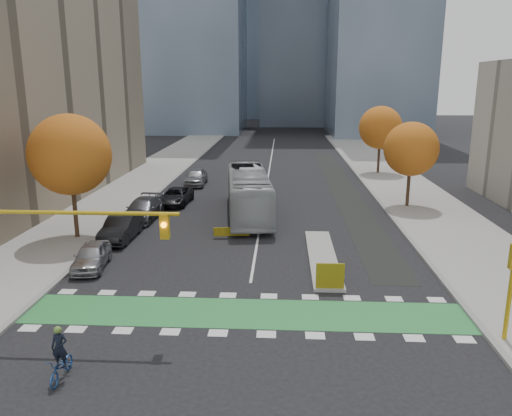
# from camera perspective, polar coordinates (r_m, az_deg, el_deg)

# --- Properties ---
(ground) EXTENTS (300.00, 300.00, 0.00)m
(ground) POSITION_cam_1_polar(r_m,az_deg,el_deg) (21.57, -1.51, -13.67)
(ground) COLOR black
(ground) RESTS_ON ground
(sidewalk_west) EXTENTS (7.00, 120.00, 0.15)m
(sidewalk_west) POSITION_cam_1_polar(r_m,az_deg,el_deg) (43.01, -17.54, -0.02)
(sidewalk_west) COLOR gray
(sidewalk_west) RESTS_ON ground
(sidewalk_east) EXTENTS (7.00, 120.00, 0.15)m
(sidewalk_east) POSITION_cam_1_polar(r_m,az_deg,el_deg) (42.01, 19.46, -0.49)
(sidewalk_east) COLOR gray
(sidewalk_east) RESTS_ON ground
(curb_west) EXTENTS (0.30, 120.00, 0.16)m
(curb_west) POSITION_cam_1_polar(r_m,az_deg,el_deg) (41.91, -13.06, -0.08)
(curb_west) COLOR gray
(curb_west) RESTS_ON ground
(curb_east) EXTENTS (0.30, 120.00, 0.16)m
(curb_east) POSITION_cam_1_polar(r_m,az_deg,el_deg) (41.15, 14.79, -0.44)
(curb_east) COLOR gray
(curb_east) RESTS_ON ground
(bike_crossing) EXTENTS (20.00, 3.00, 0.01)m
(bike_crossing) POSITION_cam_1_polar(r_m,az_deg,el_deg) (22.90, -1.21, -11.92)
(bike_crossing) COLOR #2A813B
(bike_crossing) RESTS_ON ground
(centre_line) EXTENTS (0.15, 70.00, 0.01)m
(centre_line) POSITION_cam_1_polar(r_m,az_deg,el_deg) (59.90, 1.52, 4.39)
(centre_line) COLOR silver
(centre_line) RESTS_ON ground
(bike_lane_paint) EXTENTS (2.50, 50.00, 0.01)m
(bike_lane_paint) POSITION_cam_1_polar(r_m,az_deg,el_deg) (50.40, 9.77, 2.35)
(bike_lane_paint) COLOR black
(bike_lane_paint) RESTS_ON ground
(median_island) EXTENTS (1.60, 10.00, 0.16)m
(median_island) POSITION_cam_1_polar(r_m,az_deg,el_deg) (29.84, 7.59, -5.57)
(median_island) COLOR gray
(median_island) RESTS_ON ground
(hazard_board) EXTENTS (1.40, 0.12, 1.30)m
(hazard_board) POSITION_cam_1_polar(r_m,az_deg,el_deg) (25.12, 8.47, -7.68)
(hazard_board) COLOR yellow
(hazard_board) RESTS_ON median_island
(tree_west) EXTENTS (5.20, 5.20, 8.22)m
(tree_west) POSITION_cam_1_polar(r_m,az_deg,el_deg) (34.16, -20.48, 5.73)
(tree_west) COLOR #332114
(tree_west) RESTS_ON ground
(tree_east_near) EXTENTS (4.40, 4.40, 7.08)m
(tree_east_near) POSITION_cam_1_polar(r_m,az_deg,el_deg) (42.65, 17.31, 6.44)
(tree_east_near) COLOR #332114
(tree_east_near) RESTS_ON ground
(tree_east_far) EXTENTS (4.80, 4.80, 7.65)m
(tree_east_far) POSITION_cam_1_polar(r_m,az_deg,el_deg) (58.27, 14.04, 8.90)
(tree_east_far) COLOR #332114
(tree_east_far) RESTS_ON ground
(traffic_signal_west) EXTENTS (8.53, 0.56, 5.20)m
(traffic_signal_west) POSITION_cam_1_polar(r_m,az_deg,el_deg) (21.66, -23.14, -3.19)
(traffic_signal_west) COLOR #BF9914
(traffic_signal_west) RESTS_ON ground
(traffic_signal_east) EXTENTS (0.35, 0.43, 4.10)m
(traffic_signal_east) POSITION_cam_1_polar(r_m,az_deg,el_deg) (21.82, 27.22, -7.12)
(traffic_signal_east) COLOR #BF9914
(traffic_signal_east) RESTS_ON ground
(cyclist) EXTENTS (0.61, 1.74, 2.01)m
(cyclist) POSITION_cam_1_polar(r_m,az_deg,el_deg) (19.30, -21.39, -16.02)
(cyclist) COLOR navy
(cyclist) RESTS_ON ground
(bus) EXTENTS (4.48, 13.08, 3.57)m
(bus) POSITION_cam_1_polar(r_m,az_deg,el_deg) (38.81, -0.86, 1.76)
(bus) COLOR #A6AAAD
(bus) RESTS_ON ground
(parked_car_a) EXTENTS (2.14, 4.25, 1.39)m
(parked_car_a) POSITION_cam_1_polar(r_m,az_deg,el_deg) (29.37, -18.29, -5.23)
(parked_car_a) COLOR #97969B
(parked_car_a) RESTS_ON ground
(parked_car_b) EXTENTS (1.77, 4.91, 1.61)m
(parked_car_b) POSITION_cam_1_polar(r_m,az_deg,el_deg) (34.04, -15.16, -2.19)
(parked_car_b) COLOR black
(parked_car_b) RESTS_ON ground
(parked_car_c) EXTENTS (2.47, 5.53, 1.58)m
(parked_car_c) POSITION_cam_1_polar(r_m,az_deg,el_deg) (38.68, -12.80, -0.15)
(parked_car_c) COLOR #49494E
(parked_car_c) RESTS_ON ground
(parked_car_d) EXTENTS (2.55, 5.07, 1.38)m
(parked_car_d) POSITION_cam_1_polar(r_m,az_deg,el_deg) (43.08, -9.20, 1.32)
(parked_car_d) COLOR black
(parked_car_d) RESTS_ON ground
(parked_car_e) EXTENTS (2.06, 4.92, 1.66)m
(parked_car_e) POSITION_cam_1_polar(r_m,az_deg,el_deg) (51.09, -6.87, 3.55)
(parked_car_e) COLOR gray
(parked_car_e) RESTS_ON ground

